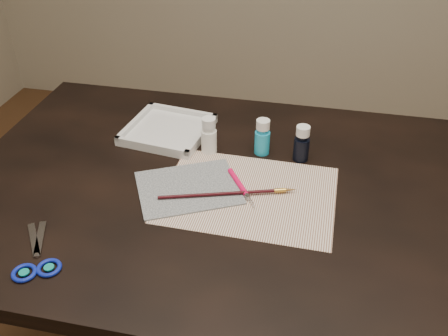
% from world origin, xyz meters
% --- Properties ---
extents(table, '(1.30, 0.90, 0.75)m').
position_xyz_m(table, '(0.00, 0.00, 0.38)').
color(table, black).
rests_on(table, ground).
extents(paper, '(0.41, 0.31, 0.00)m').
position_xyz_m(paper, '(0.06, -0.02, 0.75)').
color(paper, white).
rests_on(paper, table).
extents(canvas, '(0.29, 0.27, 0.00)m').
position_xyz_m(canvas, '(-0.08, -0.03, 0.75)').
color(canvas, black).
rests_on(canvas, paper).
extents(paint_bottle_white, '(0.05, 0.05, 0.10)m').
position_xyz_m(paint_bottle_white, '(-0.07, 0.14, 0.80)').
color(paint_bottle_white, white).
rests_on(paint_bottle_white, table).
extents(paint_bottle_cyan, '(0.05, 0.05, 0.10)m').
position_xyz_m(paint_bottle_cyan, '(0.07, 0.16, 0.80)').
color(paint_bottle_cyan, '#1CA1CF').
rests_on(paint_bottle_cyan, table).
extents(paint_bottle_navy, '(0.05, 0.05, 0.10)m').
position_xyz_m(paint_bottle_navy, '(0.17, 0.15, 0.80)').
color(paint_bottle_navy, black).
rests_on(paint_bottle_navy, table).
extents(paintbrush, '(0.31, 0.11, 0.01)m').
position_xyz_m(paintbrush, '(0.02, -0.04, 0.76)').
color(paintbrush, black).
rests_on(paintbrush, canvas).
extents(craft_knife, '(0.10, 0.14, 0.01)m').
position_xyz_m(craft_knife, '(0.05, -0.01, 0.76)').
color(craft_knife, '#EB0A4A').
rests_on(craft_knife, paper).
extents(scissors, '(0.19, 0.21, 0.01)m').
position_xyz_m(scissors, '(-0.33, -0.30, 0.76)').
color(scissors, silver).
rests_on(scissors, table).
extents(palette_tray, '(0.24, 0.24, 0.03)m').
position_xyz_m(palette_tray, '(-0.20, 0.20, 0.76)').
color(palette_tray, silver).
rests_on(palette_tray, table).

